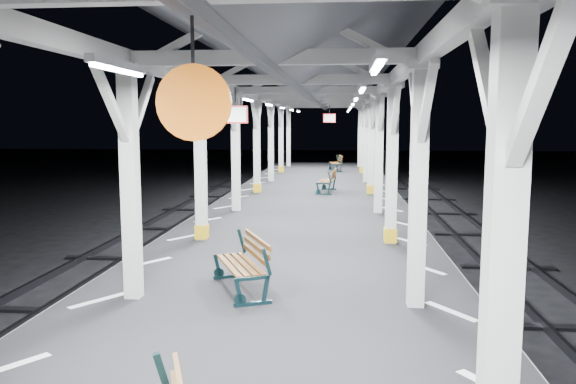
# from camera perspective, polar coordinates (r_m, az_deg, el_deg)

# --- Properties ---
(ground) EXTENTS (120.00, 120.00, 0.00)m
(ground) POSITION_cam_1_polar(r_m,az_deg,el_deg) (10.29, -0.28, -12.87)
(ground) COLOR black
(ground) RESTS_ON ground
(platform) EXTENTS (6.00, 50.00, 1.00)m
(platform) POSITION_cam_1_polar(r_m,az_deg,el_deg) (10.13, -0.28, -10.22)
(platform) COLOR black
(platform) RESTS_ON ground
(hazard_stripes_left) EXTENTS (1.00, 48.00, 0.01)m
(hazard_stripes_left) POSITION_cam_1_polar(r_m,az_deg,el_deg) (10.51, -13.79, -6.93)
(hazard_stripes_left) COLOR silver
(hazard_stripes_left) RESTS_ON platform
(hazard_stripes_right) EXTENTS (1.00, 48.00, 0.01)m
(hazard_stripes_right) POSITION_cam_1_polar(r_m,az_deg,el_deg) (10.06, 13.87, -7.58)
(hazard_stripes_right) COLOR silver
(hazard_stripes_right) RESTS_ON platform
(track_left) EXTENTS (2.20, 60.00, 0.16)m
(track_left) POSITION_cam_1_polar(r_m,az_deg,el_deg) (11.83, -25.61, -10.50)
(track_left) COLOR #2D2D33
(track_left) RESTS_ON ground
(canopy) EXTENTS (5.40, 49.00, 4.65)m
(canopy) POSITION_cam_1_polar(r_m,az_deg,el_deg) (9.70, -0.31, 13.27)
(canopy) COLOR silver
(canopy) RESTS_ON platform
(bench_mid) EXTENTS (1.10, 1.59, 0.81)m
(bench_mid) POSITION_cam_1_polar(r_m,az_deg,el_deg) (8.49, -4.30, -7.13)
(bench_mid) COLOR black
(bench_mid) RESTS_ON platform
(bench_far) EXTENTS (0.72, 1.57, 0.83)m
(bench_far) POSITION_cam_1_polar(r_m,az_deg,el_deg) (20.15, 4.18, 1.21)
(bench_far) COLOR black
(bench_far) RESTS_ON platform
(bench_extra) EXTENTS (0.74, 1.53, 0.80)m
(bench_extra) POSITION_cam_1_polar(r_m,az_deg,el_deg) (29.00, 5.01, 2.99)
(bench_extra) COLOR black
(bench_extra) RESTS_ON platform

